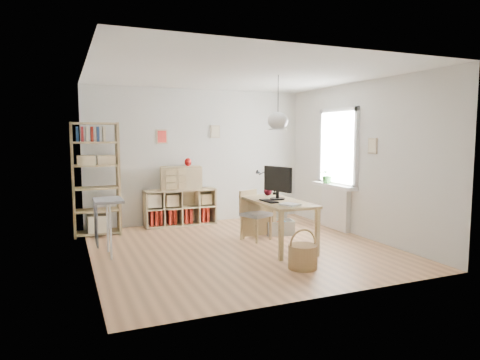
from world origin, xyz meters
name	(u,v)px	position (x,y,z in m)	size (l,w,h in m)	color
ground	(241,248)	(0.00, 0.00, 0.00)	(4.50, 4.50, 0.00)	tan
room_shell	(278,121)	(0.55, -0.15, 2.00)	(4.50, 4.50, 4.50)	white
window_unit	(338,147)	(2.23, 0.60, 1.55)	(0.07, 1.16, 1.46)	white
radiator	(335,208)	(2.19, 0.60, 0.40)	(0.10, 0.80, 0.80)	white
windowsill	(334,186)	(2.14, 0.60, 0.83)	(0.22, 1.20, 0.06)	white
desk	(277,206)	(0.55, -0.15, 0.66)	(0.70, 1.50, 0.75)	tan
cube_shelf	(179,210)	(-0.47, 2.08, 0.30)	(1.40, 0.38, 0.72)	#D2C18A
tall_bookshelf	(95,175)	(-2.04, 1.80, 1.09)	(0.80, 0.38, 2.00)	tan
side_table	(104,212)	(-2.04, 0.35, 0.67)	(0.40, 0.55, 0.85)	gray
chair	(254,212)	(0.41, 0.45, 0.48)	(0.54, 0.54, 0.84)	gray
wicker_basket	(303,256)	(0.35, -1.28, 0.17)	(0.39, 0.39, 0.54)	olive
storage_chest	(279,224)	(1.01, 0.66, 0.17)	(0.61, 0.66, 0.53)	silver
monitor	(278,181)	(0.61, -0.05, 1.05)	(0.24, 0.60, 0.53)	black
keyboard	(269,201)	(0.37, -0.21, 0.76)	(0.14, 0.38, 0.02)	black
task_lamp	(265,178)	(0.61, 0.41, 1.06)	(0.42, 0.16, 0.45)	black
yarn_ball	(268,191)	(0.66, 0.40, 0.82)	(0.14, 0.14, 0.14)	#470917
paper_tray	(290,204)	(0.50, -0.65, 0.76)	(0.21, 0.27, 0.03)	white
drawer_chest	(181,178)	(-0.43, 2.04, 0.95)	(0.79, 0.36, 0.45)	#D2C18A
red_vase	(188,162)	(-0.28, 2.04, 1.25)	(0.14, 0.14, 0.16)	#A10D0D
potted_plant	(327,175)	(2.12, 0.79, 1.02)	(0.29, 0.25, 0.32)	#265C22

